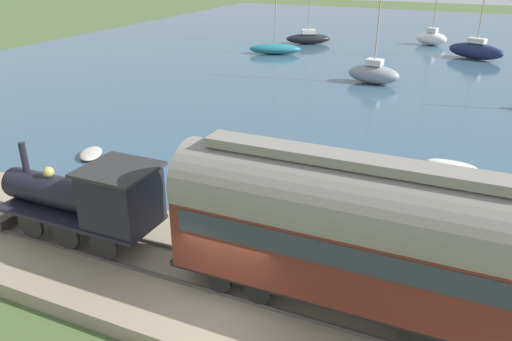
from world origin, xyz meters
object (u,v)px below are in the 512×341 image
at_px(passenger_coach, 348,230).
at_px(sailboat_white, 431,38).
at_px(sailboat_black, 308,38).
at_px(sailboat_teal, 275,49).
at_px(rowboat_far_out, 436,221).
at_px(sailboat_navy, 476,50).
at_px(steam_locomotive, 91,197).
at_px(rowboat_off_pier, 452,165).
at_px(sailboat_gray, 374,73).
at_px(rowboat_mid_harbor, 91,153).

distance_m(passenger_coach, sailboat_white, 47.63).
distance_m(passenger_coach, sailboat_black, 45.58).
xyz_separation_m(sailboat_teal, rowboat_far_out, (-29.06, -18.26, -0.29)).
distance_m(sailboat_navy, sailboat_white, 7.82).
relative_size(steam_locomotive, rowboat_off_pier, 2.60).
distance_m(sailboat_teal, rowboat_off_pier, 29.41).
distance_m(sailboat_gray, sailboat_white, 19.91).
bearing_deg(rowboat_far_out, rowboat_off_pier, 3.07).
bearing_deg(rowboat_off_pier, passenger_coach, 175.87).
relative_size(sailboat_gray, rowboat_off_pier, 3.59).
bearing_deg(passenger_coach, rowboat_mid_harbor, 64.75).
relative_size(steam_locomotive, rowboat_far_out, 3.25).
bearing_deg(sailboat_teal, sailboat_black, -28.74).
distance_m(sailboat_gray, sailboat_teal, 13.99).
height_order(sailboat_navy, rowboat_mid_harbor, sailboat_navy).
relative_size(sailboat_gray, sailboat_black, 0.90).
distance_m(steam_locomotive, rowboat_off_pier, 16.45).
xyz_separation_m(sailboat_navy, sailboat_teal, (-5.50, 18.21, -0.29)).
xyz_separation_m(steam_locomotive, sailboat_gray, (27.69, -3.26, -1.43)).
height_order(sailboat_gray, sailboat_black, sailboat_black).
distance_m(sailboat_navy, rowboat_mid_harbor, 38.03).
bearing_deg(rowboat_far_out, rowboat_mid_harbor, 93.20).
height_order(steam_locomotive, rowboat_mid_harbor, steam_locomotive).
relative_size(sailboat_black, rowboat_far_out, 4.98).
distance_m(steam_locomotive, sailboat_navy, 42.45).
relative_size(sailboat_black, sailboat_white, 1.01).
xyz_separation_m(rowboat_far_out, rowboat_mid_harbor, (0.23, 16.42, -0.08)).
bearing_deg(sailboat_navy, sailboat_gray, 174.99).
relative_size(passenger_coach, rowboat_far_out, 5.06).
bearing_deg(steam_locomotive, sailboat_teal, 12.91).
relative_size(sailboat_white, rowboat_off_pier, 3.94).
bearing_deg(rowboat_off_pier, rowboat_mid_harbor, 113.77).
height_order(sailboat_navy, sailboat_teal, sailboat_navy).
bearing_deg(rowboat_far_out, sailboat_white, 10.63).
height_order(sailboat_navy, rowboat_far_out, sailboat_navy).
bearing_deg(sailboat_gray, sailboat_white, -0.72).
height_order(sailboat_gray, rowboat_far_out, sailboat_gray).
relative_size(sailboat_navy, rowboat_mid_harbor, 4.32).
bearing_deg(sailboat_white, rowboat_mid_harbor, 178.35).
distance_m(sailboat_white, rowboat_off_pier, 35.07).
bearing_deg(rowboat_mid_harbor, sailboat_navy, 33.98).
xyz_separation_m(sailboat_navy, rowboat_off_pier, (-28.47, -0.15, -0.66)).
relative_size(passenger_coach, sailboat_navy, 1.03).
xyz_separation_m(sailboat_gray, sailboat_white, (19.80, -2.09, 0.00)).
height_order(sailboat_navy, sailboat_black, sailboat_black).
relative_size(sailboat_black, rowboat_mid_harbor, 4.38).
distance_m(rowboat_off_pier, rowboat_mid_harbor, 17.53).
distance_m(sailboat_black, rowboat_mid_harbor, 35.93).
height_order(steam_locomotive, sailboat_white, sailboat_white).
bearing_deg(sailboat_navy, sailboat_teal, 128.34).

